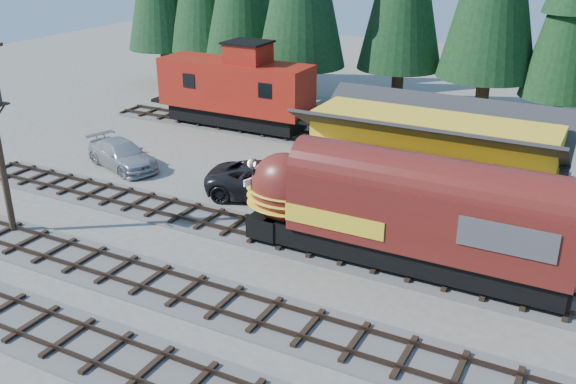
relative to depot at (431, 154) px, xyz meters
The scene contains 7 objects.
ground 10.91m from the depot, 89.99° to the right, with size 120.00×120.00×0.00m, color #6B665B.
track_spur 12.83m from the depot, 143.13° to the left, with size 32.00×3.20×0.33m.
depot is the anchor object (origin of this frame).
locomotive 6.54m from the depot, 87.28° to the right, with size 14.31×2.84×3.89m.
caboose 17.84m from the depot, 155.14° to the left, with size 11.13×3.23×5.79m.
pickup_truck_a 8.46m from the depot, 162.39° to the right, with size 3.10×6.72×1.87m, color black.
pickup_truck_b 18.27m from the depot, behind, with size 2.26×5.55×1.61m, color #A4A7AC.
Camera 1 is at (7.84, -19.46, 13.53)m, focal length 40.00 mm.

